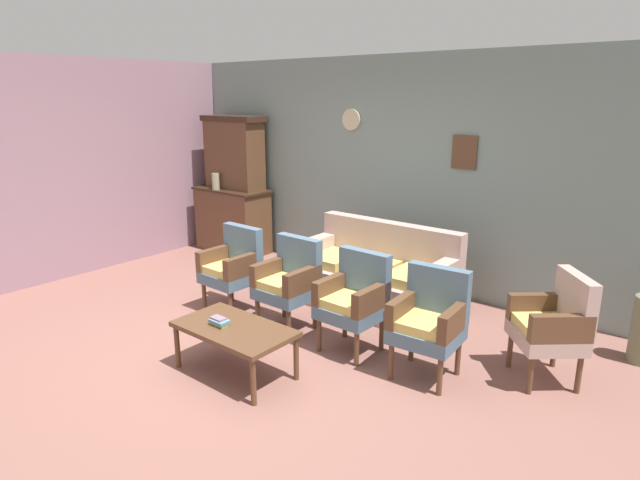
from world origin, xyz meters
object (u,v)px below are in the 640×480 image
(vase_on_cabinet, at_px, (216,181))
(wingback_chair_by_fireplace, at_px, (554,323))
(armchair_near_cabinet, at_px, (354,297))
(armchair_by_doorway, at_px, (429,319))
(floral_couch, at_px, (375,278))
(coffee_table, at_px, (234,332))
(armchair_row_middle, at_px, (233,265))
(book_stack_on_table, at_px, (219,321))
(side_cabinet, at_px, (233,220))
(armchair_near_couch_end, at_px, (289,279))

(vase_on_cabinet, distance_m, wingback_chair_by_fireplace, 5.00)
(armchair_near_cabinet, relative_size, armchair_by_doorway, 1.00)
(floral_couch, relative_size, coffee_table, 1.73)
(armchair_row_middle, height_order, wingback_chair_by_fireplace, same)
(wingback_chair_by_fireplace, bearing_deg, book_stack_on_table, -143.62)
(side_cabinet, bearing_deg, armchair_by_doorway, -20.19)
(armchair_by_doorway, relative_size, coffee_table, 0.90)
(armchair_by_doorway, bearing_deg, coffee_table, -141.69)
(wingback_chair_by_fireplace, height_order, book_stack_on_table, wingback_chair_by_fireplace)
(armchair_row_middle, xyz_separation_m, book_stack_on_table, (0.93, -0.98, -0.05))
(vase_on_cabinet, height_order, armchair_near_cabinet, vase_on_cabinet)
(armchair_near_cabinet, bearing_deg, armchair_row_middle, -178.01)
(coffee_table, bearing_deg, side_cabinet, 138.23)
(wingback_chair_by_fireplace, xyz_separation_m, coffee_table, (-2.05, -1.53, -0.12))
(armchair_near_couch_end, height_order, armchair_near_cabinet, same)
(side_cabinet, height_order, wingback_chair_by_fireplace, side_cabinet)
(floral_couch, xyz_separation_m, armchair_by_doorway, (1.15, -0.96, 0.17))
(coffee_table, bearing_deg, armchair_row_middle, 138.33)
(floral_couch, height_order, armchair_near_cabinet, same)
(armchair_row_middle, height_order, armchair_near_cabinet, same)
(side_cabinet, xyz_separation_m, armchair_row_middle, (1.71, -1.53, 0.03))
(side_cabinet, height_order, armchair_near_couch_end, side_cabinet)
(vase_on_cabinet, relative_size, armchair_near_couch_end, 0.26)
(armchair_row_middle, height_order, armchair_near_couch_end, same)
(armchair_row_middle, distance_m, book_stack_on_table, 1.35)
(vase_on_cabinet, distance_m, floral_couch, 3.06)
(armchair_row_middle, height_order, book_stack_on_table, armchair_row_middle)
(armchair_near_couch_end, bearing_deg, armchair_row_middle, -176.93)
(armchair_row_middle, relative_size, armchair_near_couch_end, 1.00)
(coffee_table, relative_size, book_stack_on_table, 6.38)
(armchair_by_doorway, xyz_separation_m, wingback_chair_by_fireplace, (0.80, 0.55, 0.00))
(armchair_by_doorway, bearing_deg, book_stack_on_table, -142.49)
(armchair_row_middle, distance_m, armchair_by_doorway, 2.29)
(wingback_chair_by_fireplace, height_order, coffee_table, wingback_chair_by_fireplace)
(vase_on_cabinet, distance_m, armchair_near_cabinet, 3.65)
(side_cabinet, distance_m, coffee_table, 3.68)
(vase_on_cabinet, xyz_separation_m, armchair_row_middle, (1.82, -1.34, -0.55))
(armchair_near_cabinet, height_order, coffee_table, armchair_near_cabinet)
(side_cabinet, bearing_deg, floral_couch, -10.08)
(vase_on_cabinet, xyz_separation_m, armchair_near_couch_end, (2.59, -1.30, -0.55))
(side_cabinet, height_order, armchair_by_doorway, side_cabinet)
(armchair_row_middle, bearing_deg, armchair_near_couch_end, 3.07)
(side_cabinet, height_order, coffee_table, side_cabinet)
(vase_on_cabinet, bearing_deg, side_cabinet, 57.28)
(wingback_chair_by_fireplace, distance_m, book_stack_on_table, 2.69)
(armchair_by_doorway, xyz_separation_m, book_stack_on_table, (-1.36, -1.04, -0.05))
(armchair_near_cabinet, bearing_deg, wingback_chair_by_fireplace, 19.77)
(armchair_by_doorway, height_order, wingback_chair_by_fireplace, same)
(side_cabinet, xyz_separation_m, floral_couch, (2.84, -0.51, -0.14))
(armchair_near_couch_end, height_order, armchair_by_doorway, same)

